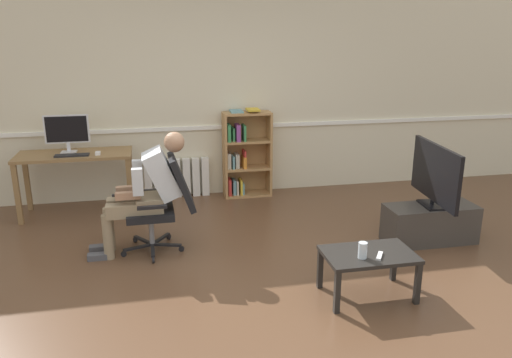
{
  "coord_description": "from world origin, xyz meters",
  "views": [
    {
      "loc": [
        -0.84,
        -3.94,
        2.17
      ],
      "look_at": [
        0.15,
        0.85,
        0.7
      ],
      "focal_mm": 35.07,
      "sensor_mm": 36.0,
      "label": 1
    }
  ],
  "objects": [
    {
      "name": "imac_monitor",
      "position": [
        -1.86,
        2.23,
        1.02
      ],
      "size": [
        0.51,
        0.14,
        0.45
      ],
      "color": "silver",
      "rests_on": "computer_desk"
    },
    {
      "name": "radiator",
      "position": [
        -0.58,
        2.54,
        0.26
      ],
      "size": [
        0.85,
        0.08,
        0.53
      ],
      "color": "white",
      "rests_on": "ground_plane"
    },
    {
      "name": "computer_desk",
      "position": [
        -1.79,
        2.15,
        0.64
      ],
      "size": [
        1.33,
        0.57,
        0.76
      ],
      "color": "olive",
      "rests_on": "ground_plane"
    },
    {
      "name": "office_chair",
      "position": [
        -0.78,
        0.87,
        0.53
      ],
      "size": [
        0.76,
        0.61,
        0.98
      ],
      "rotation": [
        0.0,
        0.0,
        -1.56
      ],
      "color": "black",
      "rests_on": "ground_plane"
    },
    {
      "name": "coffee_table",
      "position": [
        0.84,
        -0.42,
        0.34
      ],
      "size": [
        0.75,
        0.48,
        0.39
      ],
      "color": "black",
      "rests_on": "ground_plane"
    },
    {
      "name": "spare_remote",
      "position": [
        0.89,
        -0.52,
        0.4
      ],
      "size": [
        0.11,
        0.15,
        0.02
      ],
      "primitive_type": "cube",
      "rotation": [
        0.0,
        0.0,
        2.57
      ],
      "color": "white",
      "rests_on": "coffee_table"
    },
    {
      "name": "person_seated",
      "position": [
        -0.96,
        0.86,
        0.65
      ],
      "size": [
        1.0,
        0.4,
        1.22
      ],
      "rotation": [
        0.0,
        0.0,
        -1.56
      ],
      "color": "#937F60",
      "rests_on": "ground_plane"
    },
    {
      "name": "back_wall",
      "position": [
        0.0,
        2.65,
        1.35
      ],
      "size": [
        12.0,
        0.13,
        2.7
      ],
      "color": "beige",
      "rests_on": "ground_plane"
    },
    {
      "name": "keyboard",
      "position": [
        -1.8,
        2.01,
        0.77
      ],
      "size": [
        0.38,
        0.12,
        0.02
      ],
      "primitive_type": "cube",
      "color": "black",
      "rests_on": "computer_desk"
    },
    {
      "name": "ground_plane",
      "position": [
        0.0,
        0.0,
        0.0
      ],
      "size": [
        18.0,
        18.0,
        0.0
      ],
      "primitive_type": "plane",
      "color": "brown"
    },
    {
      "name": "tv_stand",
      "position": [
        1.95,
        0.5,
        0.2
      ],
      "size": [
        0.96,
        0.38,
        0.4
      ],
      "color": "#3D3833",
      "rests_on": "ground_plane"
    },
    {
      "name": "tv_screen",
      "position": [
        1.96,
        0.5,
        0.74
      ],
      "size": [
        0.23,
        1.01,
        0.65
      ],
      "rotation": [
        0.0,
        0.0,
        1.48
      ],
      "color": "black",
      "rests_on": "tv_stand"
    },
    {
      "name": "bookshelf",
      "position": [
        0.31,
        2.44,
        0.56
      ],
      "size": [
        0.63,
        0.29,
        1.18
      ],
      "color": "#AD7F4C",
      "rests_on": "ground_plane"
    },
    {
      "name": "drinking_glass",
      "position": [
        0.75,
        -0.5,
        0.46
      ],
      "size": [
        0.07,
        0.07,
        0.13
      ],
      "primitive_type": "cylinder",
      "color": "silver",
      "rests_on": "coffee_table"
    },
    {
      "name": "computer_mouse",
      "position": [
        -1.51,
        2.03,
        0.77
      ],
      "size": [
        0.06,
        0.1,
        0.03
      ],
      "primitive_type": "cube",
      "color": "white",
      "rests_on": "computer_desk"
    }
  ]
}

